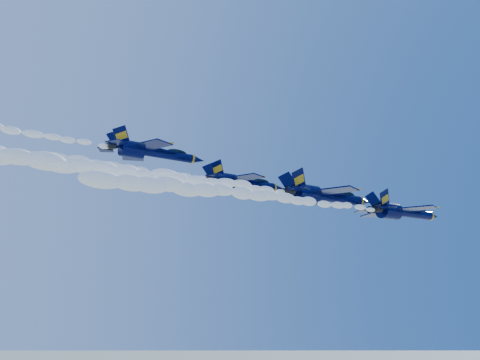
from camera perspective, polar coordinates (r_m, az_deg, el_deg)
jet_lead at (r=78.51m, az=19.21°, el=-3.71°), size 16.64×13.65×6.18m
smoke_trail_jet_lead at (r=58.53m, az=2.37°, el=-1.98°), size 42.22×1.99×1.79m
jet_second at (r=74.42m, az=10.21°, el=-1.90°), size 18.90×15.50×7.02m
smoke_trail_jet_second at (r=58.18m, az=-10.88°, el=0.68°), size 42.22×2.26×2.03m
jet_third at (r=75.01m, az=0.14°, el=-0.27°), size 15.55×12.75×5.78m
smoke_trail_jet_third at (r=63.98m, az=-20.89°, el=2.37°), size 42.22×1.86×1.67m
jet_fourth at (r=74.00m, az=-10.68°, el=3.39°), size 16.57×13.60×6.16m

